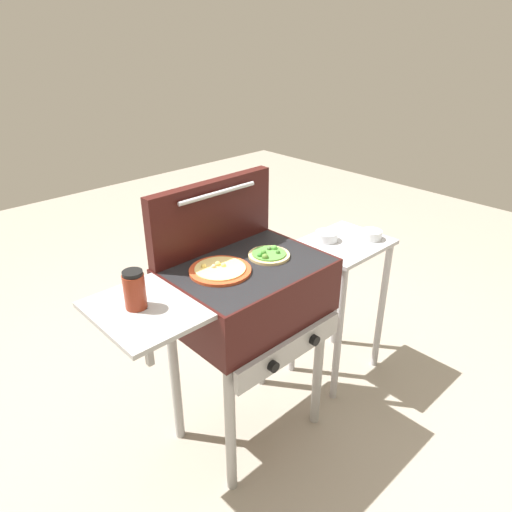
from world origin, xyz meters
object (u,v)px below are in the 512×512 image
Objects in this scene: grill at (246,296)px; pizza_cheese at (220,270)px; pizza_veggie at (269,255)px; topping_bowl_near at (371,235)px; prep_table at (341,282)px; sauce_jar at (135,290)px; topping_bowl_far at (326,237)px.

grill is 3.92× the size of pizza_cheese.
topping_bowl_near is (0.68, -0.06, -0.10)m from pizza_veggie.
prep_table is (0.67, 0.00, -0.19)m from grill.
prep_table is 0.29m from topping_bowl_near.
pizza_veggie is 0.22× the size of prep_table.
sauce_jar reaches higher than topping_bowl_far.
topping_bowl_near is (0.13, -0.07, 0.25)m from prep_table.
prep_table is (0.55, 0.01, -0.35)m from pizza_veggie.
grill is 0.63m from topping_bowl_far.
topping_bowl_near is at bearing -6.04° from pizza_cheese.
pizza_veggie is 0.61m from sauce_jar.
topping_bowl_far is (-0.18, 0.14, 0.00)m from topping_bowl_near.
prep_table is at bearing 150.75° from topping_bowl_near.
grill is 0.19m from pizza_cheese.
pizza_cheese is at bearing 173.96° from topping_bowl_near.
sauce_jar reaches higher than topping_bowl_near.
pizza_cheese is at bearing 164.81° from grill.
pizza_cheese is 0.38m from sauce_jar.
sauce_jar reaches higher than grill.
prep_table is at bearing 1.30° from pizza_veggie.
topping_bowl_near is 0.23m from topping_bowl_far.
pizza_cheese is 1.76× the size of sauce_jar.
sauce_jar is 0.18× the size of prep_table.
topping_bowl_near is at bearing -4.78° from grill.
pizza_veggie is at bearing -178.70° from prep_table.
pizza_veggie is at bearing 175.00° from topping_bowl_near.
grill is 0.52m from sauce_jar.
topping_bowl_near is 0.91× the size of topping_bowl_far.
pizza_cheese is 2.13× the size of topping_bowl_far.
pizza_cheese is at bearing 170.97° from pizza_veggie.
pizza_veggie is 1.67× the size of topping_bowl_near.
topping_bowl_far is (1.10, 0.05, -0.15)m from sauce_jar.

